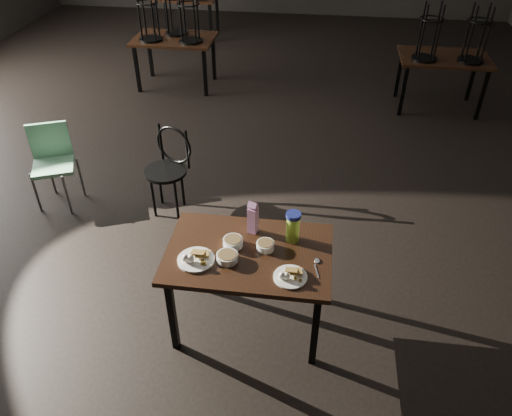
# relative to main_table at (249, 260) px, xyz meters

# --- Properties ---
(main_table) EXTENTS (1.20, 0.80, 0.75)m
(main_table) POSITION_rel_main_table_xyz_m (0.00, 0.00, 0.00)
(main_table) COLOR black
(main_table) RESTS_ON ground
(plate_left) EXTENTS (0.27, 0.27, 0.09)m
(plate_left) POSITION_rel_main_table_xyz_m (-0.36, -0.14, 0.10)
(plate_left) COLOR white
(plate_left) RESTS_ON main_table
(plate_right) EXTENTS (0.23, 0.23, 0.08)m
(plate_right) POSITION_rel_main_table_xyz_m (0.32, -0.22, 0.10)
(plate_right) COLOR white
(plate_right) RESTS_ON main_table
(bowl_near) EXTENTS (0.15, 0.15, 0.06)m
(bowl_near) POSITION_rel_main_table_xyz_m (-0.12, 0.06, 0.11)
(bowl_near) COLOR white
(bowl_near) RESTS_ON main_table
(bowl_far) EXTENTS (0.13, 0.13, 0.05)m
(bowl_far) POSITION_rel_main_table_xyz_m (0.12, 0.05, 0.11)
(bowl_far) COLOR white
(bowl_far) RESTS_ON main_table
(bowl_big) EXTENTS (0.15, 0.15, 0.05)m
(bowl_big) POSITION_rel_main_table_xyz_m (-0.14, -0.11, 0.11)
(bowl_big) COLOR white
(bowl_big) RESTS_ON main_table
(juice_carton) EXTENTS (0.08, 0.08, 0.27)m
(juice_carton) POSITION_rel_main_table_xyz_m (-0.00, 0.24, 0.21)
(juice_carton) COLOR #85186C
(juice_carton) RESTS_ON main_table
(water_bottle) EXTENTS (0.14, 0.14, 0.24)m
(water_bottle) POSITION_rel_main_table_xyz_m (0.30, 0.18, 0.20)
(water_bottle) COLOR #B3ED45
(water_bottle) RESTS_ON main_table
(spoon) EXTENTS (0.05, 0.20, 0.01)m
(spoon) POSITION_rel_main_table_xyz_m (0.49, -0.05, 0.08)
(spoon) COLOR silver
(spoon) RESTS_ON main_table
(bentwood_chair) EXTENTS (0.47, 0.46, 0.89)m
(bentwood_chair) POSITION_rel_main_table_xyz_m (-1.02, 1.44, -0.14)
(bentwood_chair) COLOR black
(bentwood_chair) RESTS_ON ground
(school_chair) EXTENTS (0.52, 0.52, 0.86)m
(school_chair) POSITION_rel_main_table_xyz_m (-2.24, 1.41, -0.15)
(school_chair) COLOR #7DC399
(school_chair) RESTS_ON ground
(bg_table_left) EXTENTS (1.20, 0.80, 1.48)m
(bg_table_left) POSITION_rel_main_table_xyz_m (-1.81, 4.57, 0.11)
(bg_table_left) COLOR black
(bg_table_left) RESTS_ON ground
(bg_table_right) EXTENTS (1.20, 0.80, 1.48)m
(bg_table_right) POSITION_rel_main_table_xyz_m (2.07, 4.27, 0.08)
(bg_table_right) COLOR black
(bg_table_right) RESTS_ON ground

